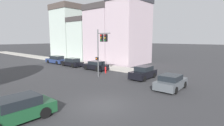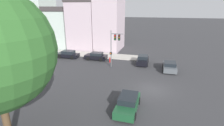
% 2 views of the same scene
% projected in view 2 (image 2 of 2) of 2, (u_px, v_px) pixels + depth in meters
% --- Properties ---
extents(ground_plane, '(300.00, 300.00, 0.00)m').
position_uv_depth(ground_plane, '(152.00, 89.00, 20.84)').
color(ground_plane, '#333335').
extents(sidewalk_strip, '(3.47, 60.00, 0.13)m').
position_uv_depth(sidewalk_strip, '(11.00, 49.00, 40.78)').
color(sidewalk_strip, '#ADA89E').
rests_on(sidewalk_strip, ground_plane).
extents(rowhouse_backdrop, '(8.29, 24.60, 13.05)m').
position_uv_depth(rowhouse_backdrop, '(71.00, 22.00, 40.79)').
color(rowhouse_backdrop, '#B29EA8').
rests_on(rowhouse_backdrop, ground_plane).
extents(traffic_signal, '(0.63, 2.10, 5.93)m').
position_uv_depth(traffic_signal, '(115.00, 42.00, 27.17)').
color(traffic_signal, '#515456').
rests_on(traffic_signal, ground_plane).
extents(crossing_car_0, '(4.34, 1.99, 1.46)m').
position_uv_depth(crossing_car_0, '(128.00, 103.00, 16.49)').
color(crossing_car_0, '#194728').
rests_on(crossing_car_0, ground_plane).
extents(crossing_car_1, '(3.98, 2.08, 1.41)m').
position_uv_depth(crossing_car_1, '(170.00, 66.00, 26.70)').
color(crossing_car_1, '#4C5156').
rests_on(crossing_car_1, ground_plane).
extents(crossing_car_2, '(3.94, 1.99, 1.50)m').
position_uv_depth(crossing_car_2, '(143.00, 60.00, 29.80)').
color(crossing_car_2, black).
rests_on(crossing_car_2, ground_plane).
extents(parked_car_0, '(1.96, 4.01, 1.37)m').
position_uv_depth(parked_car_0, '(96.00, 56.00, 32.27)').
color(parked_car_0, black).
rests_on(parked_car_0, ground_plane).
extents(parked_car_1, '(1.94, 4.28, 1.41)m').
position_uv_depth(parked_car_1, '(68.00, 54.00, 33.51)').
color(parked_car_1, black).
rests_on(parked_car_1, ground_plane).
extents(parked_car_2, '(2.07, 4.86, 1.49)m').
position_uv_depth(parked_car_2, '(45.00, 52.00, 35.00)').
color(parked_car_2, navy).
rests_on(parked_car_2, ground_plane).
extents(fire_hydrant, '(0.22, 0.22, 0.92)m').
position_uv_depth(fire_hydrant, '(110.00, 60.00, 30.77)').
color(fire_hydrant, red).
rests_on(fire_hydrant, ground_plane).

